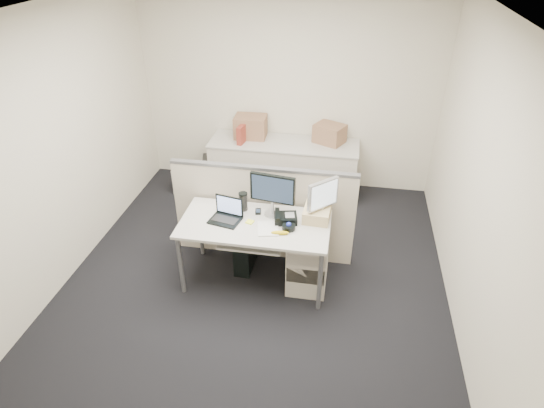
% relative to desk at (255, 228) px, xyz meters
% --- Properties ---
extents(floor, '(4.00, 4.50, 0.01)m').
position_rel_desk_xyz_m(floor, '(0.00, 0.00, -0.67)').
color(floor, black).
rests_on(floor, ground).
extents(ceiling, '(4.00, 4.50, 0.01)m').
position_rel_desk_xyz_m(ceiling, '(0.00, 0.00, 2.04)').
color(ceiling, white).
rests_on(ceiling, ground).
extents(wall_back, '(4.00, 0.02, 2.70)m').
position_rel_desk_xyz_m(wall_back, '(0.00, 2.25, 0.69)').
color(wall_back, beige).
rests_on(wall_back, ground).
extents(wall_front, '(4.00, 0.02, 2.70)m').
position_rel_desk_xyz_m(wall_front, '(0.00, -2.25, 0.69)').
color(wall_front, beige).
rests_on(wall_front, ground).
extents(wall_left, '(0.02, 4.50, 2.70)m').
position_rel_desk_xyz_m(wall_left, '(-2.00, 0.00, 0.69)').
color(wall_left, beige).
rests_on(wall_left, ground).
extents(wall_right, '(0.02, 4.50, 2.70)m').
position_rel_desk_xyz_m(wall_right, '(2.00, 0.00, 0.69)').
color(wall_right, beige).
rests_on(wall_right, ground).
extents(desk, '(1.50, 0.75, 0.73)m').
position_rel_desk_xyz_m(desk, '(0.00, 0.00, 0.00)').
color(desk, '#B0AEA6').
rests_on(desk, floor).
extents(keyboard_tray, '(0.62, 0.32, 0.02)m').
position_rel_desk_xyz_m(keyboard_tray, '(0.00, -0.18, -0.04)').
color(keyboard_tray, '#B0AEA6').
rests_on(keyboard_tray, desk).
extents(drawer_pedestal, '(0.40, 0.55, 0.65)m').
position_rel_desk_xyz_m(drawer_pedestal, '(0.55, 0.05, -0.34)').
color(drawer_pedestal, beige).
rests_on(drawer_pedestal, floor).
extents(cubicle_partition, '(2.00, 0.06, 1.10)m').
position_rel_desk_xyz_m(cubicle_partition, '(0.00, 0.45, -0.11)').
color(cubicle_partition, '#C0B39D').
rests_on(cubicle_partition, floor).
extents(back_counter, '(2.00, 0.60, 0.72)m').
position_rel_desk_xyz_m(back_counter, '(0.00, 1.93, -0.30)').
color(back_counter, beige).
rests_on(back_counter, floor).
extents(monitor_main, '(0.48, 0.24, 0.46)m').
position_rel_desk_xyz_m(monitor_main, '(0.15, 0.18, 0.30)').
color(monitor_main, black).
rests_on(monitor_main, desk).
extents(monitor_small, '(0.38, 0.38, 0.44)m').
position_rel_desk_xyz_m(monitor_small, '(0.65, 0.18, 0.28)').
color(monitor_small, '#B7B7BC').
rests_on(monitor_small, desk).
extents(laptop, '(0.34, 0.28, 0.23)m').
position_rel_desk_xyz_m(laptop, '(-0.30, -0.02, 0.18)').
color(laptop, black).
rests_on(laptop, desk).
extents(trackball, '(0.16, 0.16, 0.05)m').
position_rel_desk_xyz_m(trackball, '(0.35, -0.05, 0.09)').
color(trackball, black).
rests_on(trackball, desk).
extents(desk_phone, '(0.26, 0.23, 0.07)m').
position_rel_desk_xyz_m(desk_phone, '(0.30, 0.08, 0.10)').
color(desk_phone, black).
rests_on(desk_phone, desk).
extents(paper_stack, '(0.25, 0.29, 0.01)m').
position_rel_desk_xyz_m(paper_stack, '(0.15, -0.08, 0.07)').
color(paper_stack, silver).
rests_on(paper_stack, desk).
extents(sticky_pad, '(0.09, 0.09, 0.01)m').
position_rel_desk_xyz_m(sticky_pad, '(-0.05, 0.00, 0.07)').
color(sticky_pad, '#F8FF38').
rests_on(sticky_pad, desk).
extents(travel_mug, '(0.11, 0.11, 0.19)m').
position_rel_desk_xyz_m(travel_mug, '(-0.17, 0.22, 0.16)').
color(travel_mug, black).
rests_on(travel_mug, desk).
extents(banana, '(0.18, 0.07, 0.04)m').
position_rel_desk_xyz_m(banana, '(0.28, -0.15, 0.08)').
color(banana, gold).
rests_on(banana, desk).
extents(cellphone, '(0.08, 0.12, 0.01)m').
position_rel_desk_xyz_m(cellphone, '(-0.01, 0.20, 0.07)').
color(cellphone, black).
rests_on(cellphone, desk).
extents(manila_folders, '(0.28, 0.35, 0.12)m').
position_rel_desk_xyz_m(manila_folders, '(0.60, 0.20, 0.13)').
color(manila_folders, '#CEBF81').
rests_on(manila_folders, desk).
extents(keyboard, '(0.52, 0.26, 0.03)m').
position_rel_desk_xyz_m(keyboard, '(-0.05, -0.14, -0.02)').
color(keyboard, black).
rests_on(keyboard, keyboard_tray).
extents(pc_tower_desk, '(0.19, 0.44, 0.41)m').
position_rel_desk_xyz_m(pc_tower_desk, '(-0.15, 0.20, -0.46)').
color(pc_tower_desk, black).
rests_on(pc_tower_desk, floor).
extents(pc_tower_spare_dark, '(0.30, 0.49, 0.43)m').
position_rel_desk_xyz_m(pc_tower_spare_dark, '(-1.05, 1.85, -0.45)').
color(pc_tower_spare_dark, black).
rests_on(pc_tower_spare_dark, floor).
extents(pc_tower_spare_silver, '(0.30, 0.43, 0.38)m').
position_rel_desk_xyz_m(pc_tower_spare_silver, '(-1.36, 1.69, -0.48)').
color(pc_tower_spare_silver, '#B7B7BC').
rests_on(pc_tower_spare_silver, floor).
extents(cardboard_box_left, '(0.44, 0.34, 0.32)m').
position_rel_desk_xyz_m(cardboard_box_left, '(-0.48, 2.05, 0.22)').
color(cardboard_box_left, '#8C6245').
rests_on(cardboard_box_left, back_counter).
extents(cardboard_box_right, '(0.47, 0.43, 0.27)m').
position_rel_desk_xyz_m(cardboard_box_right, '(0.60, 2.05, 0.19)').
color(cardboard_box_right, '#8C6245').
rests_on(cardboard_box_right, back_counter).
extents(red_binder, '(0.12, 0.29, 0.27)m').
position_rel_desk_xyz_m(red_binder, '(-0.55, 1.87, 0.19)').
color(red_binder, maroon).
rests_on(red_binder, back_counter).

